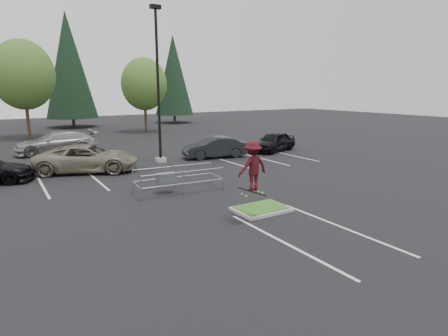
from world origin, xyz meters
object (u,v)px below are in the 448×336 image
decid_c (144,86)px  car_l_tan (86,158)px  conif_b (69,65)px  car_r_black (274,142)px  decid_b (23,77)px  car_r_charc (215,147)px  skateboarder (253,167)px  light_pole (158,94)px  conif_c (174,75)px  car_far_silver (57,143)px  cart_corral (169,178)px

decid_c → car_l_tan: bearing=-119.8°
conif_b → car_r_black: 31.48m
decid_b → car_r_charc: 22.37m
skateboarder → car_l_tan: skateboarder is taller
light_pole → conif_b: 28.69m
light_pole → decid_b: bearing=109.4°
decid_c → skateboarder: (-7.19, -30.83, -3.08)m
skateboarder → car_r_charc: bearing=-115.6°
conif_c → car_far_silver: conif_c is taller
decid_c → conif_b: size_ratio=0.58×
car_far_silver → car_l_tan: bearing=3.9°
decid_b → car_l_tan: (1.51, -19.03, -5.22)m
cart_corral → car_l_tan: bearing=113.7°
conif_b → car_l_tan: (-4.50, -29.00, -7.03)m
car_far_silver → skateboarder: bearing=10.8°
decid_b → decid_c: bearing=-3.3°
decid_c → car_r_black: decid_c is taller
decid_c → cart_corral: decid_c is taller
light_pole → car_r_charc: (4.00, -0.50, -3.80)m
light_pole → conif_b: conif_b is taller
decid_c → conif_c: size_ratio=0.67×
cart_corral → car_l_tan: car_l_tan is taller
car_l_tan → car_far_silver: size_ratio=0.99×
decid_b → cart_corral: (3.90, -26.03, -5.30)m
conif_c → skateboarder: conif_c is taller
conif_b → conif_c: (14.00, -1.00, -1.00)m
car_r_charc → car_far_silver: (-9.50, 7.95, 0.10)m
light_pole → decid_c: size_ratio=1.21×
conif_b → conif_c: 14.07m
light_pole → conif_b: (-0.50, 28.50, 3.29)m
conif_b → skateboarder: (-1.20, -41.50, -5.68)m
light_pole → car_r_black: (9.50, -0.50, -3.78)m
decid_b → conif_b: (6.01, 9.97, 1.81)m
car_l_tan → car_r_charc: (9.00, 0.00, -0.06)m
cart_corral → car_far_silver: 15.22m
light_pole → conif_c: 30.72m
skateboarder → car_r_black: size_ratio=0.46×
car_r_black → cart_corral: bearing=-79.0°
cart_corral → car_r_black: car_r_black is taller
decid_b → conif_b: size_ratio=0.66×
car_l_tan → car_far_silver: bearing=26.5°
decid_b → cart_corral: decid_b is taller
conif_b → car_r_charc: size_ratio=3.16×
decid_c → car_r_black: (4.01, -18.33, -4.48)m
car_l_tan → car_far_silver: (-0.50, 7.95, 0.04)m
decid_b → cart_corral: size_ratio=2.26×
light_pole → car_l_tan: (-5.00, -0.50, -3.74)m
skateboarder → car_far_silver: skateboarder is taller
light_pole → cart_corral: 8.81m
conif_b → skateboarder: 41.90m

